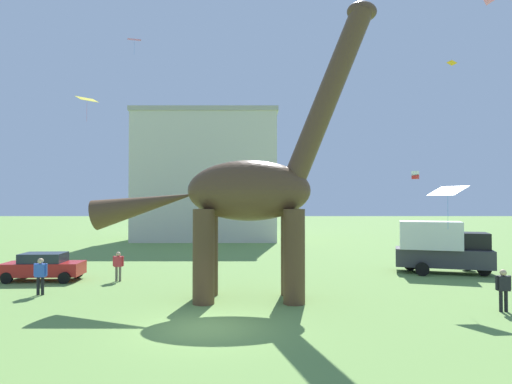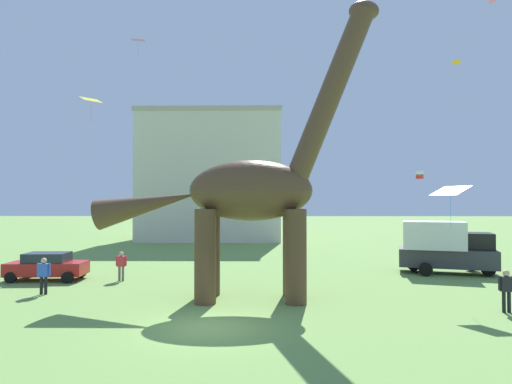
{
  "view_description": "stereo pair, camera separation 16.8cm",
  "coord_description": "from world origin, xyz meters",
  "px_view_note": "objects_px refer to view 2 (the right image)",
  "views": [
    {
      "loc": [
        1.73,
        -15.75,
        4.43
      ],
      "look_at": [
        1.64,
        5.91,
        4.89
      ],
      "focal_mm": 31.32,
      "sensor_mm": 36.0,
      "label": 1
    },
    {
      "loc": [
        1.9,
        -15.75,
        4.43
      ],
      "look_at": [
        1.64,
        5.91,
        4.89
      ],
      "focal_mm": 31.32,
      "sensor_mm": 36.0,
      "label": 2
    }
  ],
  "objects_px": {
    "person_near_flyer": "(506,287)",
    "kite_mid_right": "(91,100)",
    "person_watching_child": "(44,272)",
    "parked_sedan_left": "(47,266)",
    "person_far_spectator": "(121,263)",
    "kite_near_high": "(456,62)",
    "kite_apex": "(138,40)",
    "kite_near_low": "(420,175)",
    "parked_box_truck": "(445,247)",
    "dinosaur_sculpture": "(249,191)",
    "kite_mid_left": "(450,191)"
  },
  "relations": [
    {
      "from": "person_near_flyer",
      "to": "kite_mid_right",
      "type": "distance_m",
      "value": 29.91
    },
    {
      "from": "person_watching_child",
      "to": "person_near_flyer",
      "type": "height_order",
      "value": "person_watching_child"
    },
    {
      "from": "parked_sedan_left",
      "to": "kite_mid_right",
      "type": "xyz_separation_m",
      "value": [
        -0.97,
        8.75,
        11.41
      ]
    },
    {
      "from": "person_far_spectator",
      "to": "kite_near_high",
      "type": "distance_m",
      "value": 33.44
    },
    {
      "from": "parked_sedan_left",
      "to": "kite_apex",
      "type": "distance_m",
      "value": 18.82
    },
    {
      "from": "person_near_flyer",
      "to": "kite_near_low",
      "type": "bearing_deg",
      "value": -82.9
    },
    {
      "from": "parked_box_truck",
      "to": "kite_mid_right",
      "type": "relative_size",
      "value": 3.11
    },
    {
      "from": "person_near_flyer",
      "to": "kite_near_low",
      "type": "xyz_separation_m",
      "value": [
        4.6,
        22.64,
        5.82
      ]
    },
    {
      "from": "person_watching_child",
      "to": "parked_box_truck",
      "type": "bearing_deg",
      "value": 96.24
    },
    {
      "from": "person_far_spectator",
      "to": "person_watching_child",
      "type": "bearing_deg",
      "value": -68.09
    },
    {
      "from": "person_far_spectator",
      "to": "person_near_flyer",
      "type": "bearing_deg",
      "value": 35.71
    },
    {
      "from": "kite_near_low",
      "to": "kite_apex",
      "type": "bearing_deg",
      "value": -165.2
    },
    {
      "from": "person_far_spectator",
      "to": "kite_apex",
      "type": "height_order",
      "value": "kite_apex"
    },
    {
      "from": "kite_near_high",
      "to": "dinosaur_sculpture",
      "type": "bearing_deg",
      "value": -132.65
    },
    {
      "from": "kite_apex",
      "to": "kite_mid_left",
      "type": "bearing_deg",
      "value": -37.57
    },
    {
      "from": "person_far_spectator",
      "to": "kite_mid_right",
      "type": "xyz_separation_m",
      "value": [
        -5.22,
        8.9,
        11.22
      ]
    },
    {
      "from": "person_watching_child",
      "to": "kite_apex",
      "type": "bearing_deg",
      "value": 166.16
    },
    {
      "from": "kite_apex",
      "to": "kite_near_high",
      "type": "bearing_deg",
      "value": 11.59
    },
    {
      "from": "kite_mid_right",
      "to": "kite_mid_left",
      "type": "height_order",
      "value": "kite_mid_right"
    },
    {
      "from": "parked_sedan_left",
      "to": "parked_box_truck",
      "type": "height_order",
      "value": "parked_box_truck"
    },
    {
      "from": "dinosaur_sculpture",
      "to": "parked_box_truck",
      "type": "xyz_separation_m",
      "value": [
        11.87,
        7.41,
        -3.28
      ]
    },
    {
      "from": "parked_box_truck",
      "to": "kite_near_low",
      "type": "relative_size",
      "value": 8.28
    },
    {
      "from": "person_near_flyer",
      "to": "kite_near_low",
      "type": "relative_size",
      "value": 2.35
    },
    {
      "from": "kite_near_low",
      "to": "kite_mid_right",
      "type": "bearing_deg",
      "value": -165.92
    },
    {
      "from": "parked_sedan_left",
      "to": "person_near_flyer",
      "type": "relative_size",
      "value": 2.52
    },
    {
      "from": "kite_apex",
      "to": "kite_near_low",
      "type": "distance_m",
      "value": 26.81
    },
    {
      "from": "parked_sedan_left",
      "to": "person_watching_child",
      "type": "relative_size",
      "value": 2.46
    },
    {
      "from": "parked_sedan_left",
      "to": "kite_mid_right",
      "type": "height_order",
      "value": "kite_mid_right"
    },
    {
      "from": "parked_box_truck",
      "to": "kite_mid_left",
      "type": "height_order",
      "value": "kite_mid_left"
    },
    {
      "from": "dinosaur_sculpture",
      "to": "kite_mid_right",
      "type": "height_order",
      "value": "dinosaur_sculpture"
    },
    {
      "from": "kite_near_low",
      "to": "kite_mid_left",
      "type": "relative_size",
      "value": 0.37
    },
    {
      "from": "kite_apex",
      "to": "kite_mid_left",
      "type": "height_order",
      "value": "kite_apex"
    },
    {
      "from": "person_near_flyer",
      "to": "kite_mid_left",
      "type": "xyz_separation_m",
      "value": [
        -1.21,
        2.3,
        3.88
      ]
    },
    {
      "from": "kite_near_high",
      "to": "kite_mid_right",
      "type": "height_order",
      "value": "kite_near_high"
    },
    {
      "from": "person_near_flyer",
      "to": "kite_mid_left",
      "type": "distance_m",
      "value": 4.68
    },
    {
      "from": "kite_near_high",
      "to": "kite_mid_left",
      "type": "relative_size",
      "value": 0.47
    },
    {
      "from": "dinosaur_sculpture",
      "to": "person_watching_child",
      "type": "bearing_deg",
      "value": 148.91
    },
    {
      "from": "person_far_spectator",
      "to": "kite_near_high",
      "type": "height_order",
      "value": "kite_near_high"
    },
    {
      "from": "person_near_flyer",
      "to": "parked_sedan_left",
      "type": "bearing_deg",
      "value": 0.8
    },
    {
      "from": "kite_near_low",
      "to": "kite_mid_right",
      "type": "distance_m",
      "value": 28.78
    },
    {
      "from": "person_near_flyer",
      "to": "kite_apex",
      "type": "height_order",
      "value": "kite_apex"
    },
    {
      "from": "person_far_spectator",
      "to": "person_watching_child",
      "type": "distance_m",
      "value": 4.46
    },
    {
      "from": "dinosaur_sculpture",
      "to": "parked_sedan_left",
      "type": "relative_size",
      "value": 3.18
    },
    {
      "from": "parked_sedan_left",
      "to": "kite_near_low",
      "type": "distance_m",
      "value": 31.32
    },
    {
      "from": "parked_box_truck",
      "to": "person_far_spectator",
      "type": "distance_m",
      "value": 19.38
    },
    {
      "from": "kite_apex",
      "to": "kite_near_low",
      "type": "relative_size",
      "value": 1.75
    },
    {
      "from": "parked_sedan_left",
      "to": "kite_near_high",
      "type": "height_order",
      "value": "kite_near_high"
    },
    {
      "from": "dinosaur_sculpture",
      "to": "kite_near_high",
      "type": "distance_m",
      "value": 29.16
    },
    {
      "from": "dinosaur_sculpture",
      "to": "kite_apex",
      "type": "relative_size",
      "value": 10.78
    },
    {
      "from": "person_far_spectator",
      "to": "kite_apex",
      "type": "bearing_deg",
      "value": 157.68
    }
  ]
}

